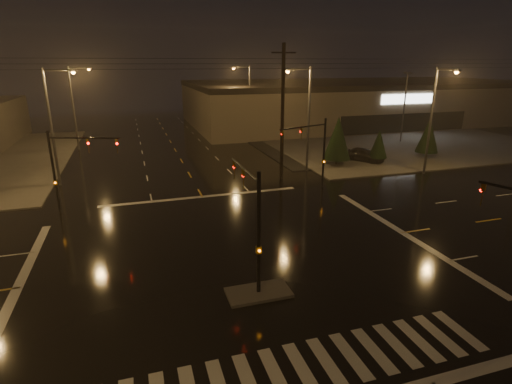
{
  "coord_description": "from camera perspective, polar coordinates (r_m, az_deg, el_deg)",
  "views": [
    {
      "loc": [
        -5.03,
        -19.62,
        10.4
      ],
      "look_at": [
        1.78,
        2.09,
        3.0
      ],
      "focal_mm": 28.0,
      "sensor_mm": 36.0,
      "label": 1
    }
  ],
  "objects": [
    {
      "name": "streetlight_3",
      "position": [
        39.4,
        7.14,
        11.19
      ],
      "size": [
        2.77,
        0.32,
        10.0
      ],
      "color": "#38383A",
      "rests_on": "ground"
    },
    {
      "name": "conifer_2",
      "position": [
        49.21,
        23.41,
        7.47
      ],
      "size": [
        2.47,
        2.47,
        4.56
      ],
      "color": "black",
      "rests_on": "ground"
    },
    {
      "name": "streetlight_6",
      "position": [
        41.24,
        24.08,
        10.09
      ],
      "size": [
        0.32,
        2.77,
        10.0
      ],
      "color": "#38383A",
      "rests_on": "ground"
    },
    {
      "name": "median_island",
      "position": [
        19.39,
        0.37,
        -14.16
      ],
      "size": [
        3.0,
        1.6,
        0.15
      ],
      "primitive_type": "cube",
      "color": "#44413D",
      "rests_on": "ground"
    },
    {
      "name": "streetlight_2",
      "position": [
        54.17,
        -24.41,
        11.6
      ],
      "size": [
        2.77,
        0.32,
        10.0
      ],
      "color": "#38383A",
      "rests_on": "ground"
    },
    {
      "name": "signal_mast_nw",
      "position": [
        30.81,
        -25.38,
        3.88
      ],
      "size": [
        4.84,
        1.86,
        6.0
      ],
      "color": "black",
      "rests_on": "ground"
    },
    {
      "name": "retail_building",
      "position": [
        77.13,
        14.27,
        12.61
      ],
      "size": [
        60.2,
        28.3,
        7.2
      ],
      "color": "#736A52",
      "rests_on": "ground"
    },
    {
      "name": "car_parked",
      "position": [
        45.46,
        15.1,
        5.17
      ],
      "size": [
        3.98,
        4.78,
        1.54
      ],
      "primitive_type": "imported",
      "rotation": [
        0.0,
        0.0,
        0.57
      ],
      "color": "black",
      "rests_on": "ground"
    },
    {
      "name": "conifer_0",
      "position": [
        42.75,
        11.59,
        7.57
      ],
      "size": [
        2.83,
        2.83,
        5.12
      ],
      "color": "black",
      "rests_on": "ground"
    },
    {
      "name": "parking_lot",
      "position": [
        63.06,
        22.49,
        7.21
      ],
      "size": [
        50.0,
        24.0,
        0.08
      ],
      "primitive_type": "cube",
      "color": "black",
      "rests_on": "ground"
    },
    {
      "name": "sidewalk_ne",
      "position": [
        61.61,
        17.7,
        7.52
      ],
      "size": [
        36.0,
        36.0,
        0.12
      ],
      "primitive_type": "cube",
      "color": "#44413D",
      "rests_on": "ground"
    },
    {
      "name": "ground",
      "position": [
        22.77,
        -2.74,
        -9.19
      ],
      "size": [
        140.0,
        140.0,
        0.0
      ],
      "primitive_type": "plane",
      "color": "black",
      "rests_on": "ground"
    },
    {
      "name": "streetlight_4",
      "position": [
        58.12,
        -1.2,
        13.48
      ],
      "size": [
        2.77,
        0.32,
        10.0
      ],
      "color": "#38383A",
      "rests_on": "ground"
    },
    {
      "name": "utility_pole_1",
      "position": [
        36.31,
        3.81,
        11.23
      ],
      "size": [
        2.2,
        0.32,
        12.0
      ],
      "color": "black",
      "rests_on": "ground"
    },
    {
      "name": "signal_mast_median",
      "position": [
        18.53,
        -0.48,
        -3.01
      ],
      "size": [
        0.25,
        4.59,
        6.0
      ],
      "color": "black",
      "rests_on": "ground"
    },
    {
      "name": "stop_bar_far",
      "position": [
        32.72,
        -7.67,
        -0.67
      ],
      "size": [
        16.0,
        0.5,
        0.01
      ],
      "primitive_type": "cube",
      "color": "beige",
      "rests_on": "ground"
    },
    {
      "name": "crosswalk",
      "position": [
        15.69,
        6.46,
        -23.62
      ],
      "size": [
        15.0,
        2.6,
        0.01
      ],
      "primitive_type": "cube",
      "color": "beige",
      "rests_on": "ground"
    },
    {
      "name": "streetlight_1",
      "position": [
        38.4,
        -26.88,
        9.24
      ],
      "size": [
        2.77,
        0.32,
        10.0
      ],
      "color": "#38383A",
      "rests_on": "ground"
    },
    {
      "name": "signal_mast_ne",
      "position": [
        33.76,
        8.49,
        6.54
      ],
      "size": [
        4.84,
        1.86,
        6.0
      ],
      "color": "black",
      "rests_on": "ground"
    },
    {
      "name": "conifer_1",
      "position": [
        44.61,
        17.13,
        6.64
      ],
      "size": [
        1.93,
        1.93,
        3.71
      ],
      "color": "black",
      "rests_on": "ground"
    }
  ]
}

